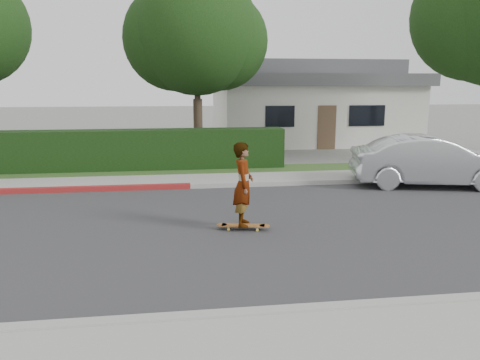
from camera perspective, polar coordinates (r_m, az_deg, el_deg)
The scene contains 12 objects.
ground at distance 10.21m, azimuth -10.95°, elevation -6.16°, with size 120.00×120.00×0.00m, color slate.
road at distance 10.21m, azimuth -10.95°, elevation -6.13°, with size 60.00×8.00×0.01m, color #2D2D30.
curb_near at distance 6.40m, azimuth -12.90°, elevation -16.66°, with size 60.00×0.20×0.15m, color #9E9E99.
curb_far at distance 14.15m, azimuth -10.13°, elevation -0.84°, with size 60.00×0.20×0.15m, color #9E9E99.
sidewalk_far at distance 15.04m, azimuth -10.00°, elevation -0.17°, with size 60.00×1.60×0.12m, color gray.
planting_strip at distance 16.61m, azimuth -9.81°, elevation 0.91°, with size 60.00×1.60×0.10m, color #2D4C1E.
hedge at distance 17.45m, azimuth -19.73°, elevation 3.24°, with size 15.00×1.00×1.50m, color black.
tree_center at distance 19.02m, azimuth -5.40°, elevation 17.04°, with size 5.66×4.84×7.44m.
house at distance 26.78m, azimuth 8.29°, elevation 9.35°, with size 10.60×8.60×4.30m.
skateboard at distance 10.07m, azimuth 0.39°, elevation -5.59°, with size 1.17×0.46×0.11m.
skateboarder at distance 9.84m, azimuth 0.40°, elevation -0.53°, with size 0.65×0.43×1.78m, color white.
car_silver at distance 15.39m, azimuth 22.24°, elevation 2.11°, with size 1.64×4.69×1.55m, color silver.
Camera 1 is at (0.61, -9.72, 3.07)m, focal length 35.00 mm.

